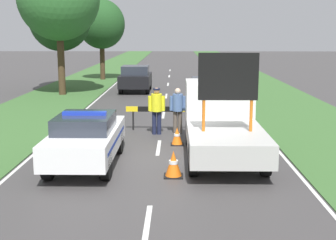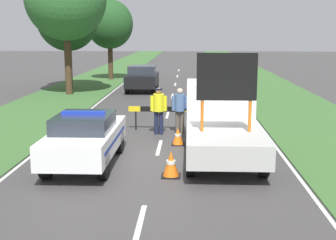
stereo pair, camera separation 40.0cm
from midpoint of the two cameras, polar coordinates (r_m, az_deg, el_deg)
ground_plane at (r=14.81m, az=-0.59°, el=-4.49°), size 160.00×160.00×0.00m
lane_markings at (r=24.33m, az=0.64°, el=1.55°), size 8.08×58.81×0.01m
grass_verge_left at (r=35.24m, az=-9.44°, el=4.28°), size 4.80×120.00×0.03m
grass_verge_right at (r=34.95m, az=11.92°, el=4.14°), size 4.80×120.00×0.03m
police_car at (r=13.95m, az=-9.23°, el=-2.12°), size 1.79×4.59×1.63m
work_truck at (r=15.02m, az=7.30°, el=-0.02°), size 2.21×5.59×3.31m
road_barrier at (r=18.62m, az=0.11°, el=1.14°), size 2.83×0.08×0.95m
police_officer at (r=17.81m, az=-0.50°, el=1.63°), size 0.65×0.41×1.80m
pedestrian_civilian at (r=18.00m, az=2.09°, el=1.60°), size 0.63×0.40×1.76m
traffic_cone_near_police at (r=12.73m, az=1.27°, el=-5.38°), size 0.52×0.52×0.72m
traffic_cone_centre_front at (r=16.27m, az=1.93°, el=-1.99°), size 0.45×0.45×0.62m
traffic_cone_near_truck at (r=18.44m, az=6.74°, el=-0.63°), size 0.40×0.40×0.56m
queued_car_van_white at (r=24.16m, az=5.92°, el=3.36°), size 1.83×4.08×1.57m
queued_car_sedan_black at (r=30.83m, az=-2.78°, el=5.11°), size 1.94×3.94×1.70m
roadside_tree_near_right at (r=32.87m, az=-11.81°, el=11.96°), size 4.13×4.13×6.91m
roadside_tree_mid_left at (r=38.70m, az=-6.82°, el=11.50°), size 3.76×3.76×6.45m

